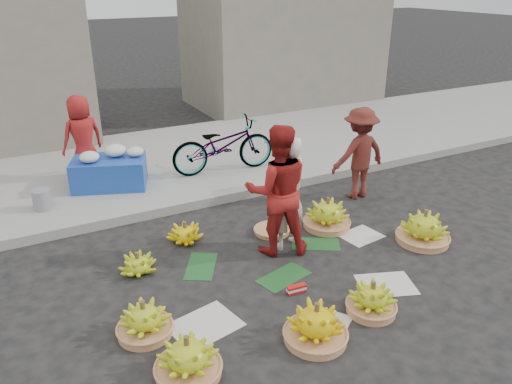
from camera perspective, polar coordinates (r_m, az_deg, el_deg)
name	(u,v)px	position (r m, az deg, el deg)	size (l,w,h in m)	color
ground	(283,267)	(6.36, 3.05, -8.59)	(80.00, 80.00, 0.00)	black
curb	(214,198)	(8.06, -4.87, -0.71)	(40.00, 0.25, 0.15)	gray
sidewalk	(171,160)	(9.90, -9.66, 3.66)	(40.00, 4.00, 0.12)	gray
building_right	(284,10)	(14.33, 3.21, 20.04)	(5.00, 3.00, 5.00)	gray
newspaper_scatter	(318,301)	(5.80, 7.15, -12.25)	(3.20, 1.80, 0.00)	silver
banana_leaves	(268,262)	(6.46, 1.38, -7.95)	(2.00, 1.00, 0.00)	#17471F
banana_bunch_0	(144,321)	(5.34, -12.66, -14.14)	(0.62, 0.62, 0.40)	#B07149
banana_bunch_1	(188,358)	(4.82, -7.83, -18.32)	(0.64, 0.64, 0.43)	#B07149
banana_bunch_2	(316,324)	(5.17, 6.87, -14.79)	(0.74, 0.74, 0.44)	#B07149
banana_bunch_3	(372,300)	(5.65, 13.10, -11.89)	(0.54, 0.54, 0.39)	#B07149
banana_bunch_4	(424,228)	(7.20, 18.64, -3.91)	(0.72, 0.72, 0.48)	#B07149
banana_bunch_5	(327,214)	(7.29, 8.14, -2.54)	(0.77, 0.77, 0.46)	#B07149
banana_bunch_6	(138,264)	(6.36, -13.34, -8.03)	(0.46, 0.46, 0.28)	#8EAB18
banana_bunch_7	(185,233)	(6.93, -8.09, -4.69)	(0.57, 0.57, 0.30)	yellow
basket_spare	(272,231)	(7.14, 1.81, -4.45)	(0.49, 0.49, 0.06)	#B07149
incense_stack	(296,289)	(5.88, 4.65, -10.97)	(0.23, 0.07, 0.09)	red
vendor_cream	(287,193)	(6.49, 3.61, -0.16)	(0.57, 0.37, 1.55)	white
vendor_red	(277,191)	(6.33, 2.46, 0.17)	(0.84, 0.66, 1.73)	#AE201A
man_striped	(359,153)	(8.18, 11.70, 4.34)	(0.97, 0.56, 1.50)	maroon
flower_table	(110,170)	(8.63, -16.37, 2.40)	(1.35, 1.09, 0.68)	#183D9F
grey_bucket	(42,200)	(8.17, -23.25, -0.79)	(0.27, 0.27, 0.31)	gray
flower_vendor	(83,137)	(9.02, -19.21, 5.91)	(0.71, 0.46, 1.45)	#AE201A
bicycle	(223,145)	(8.89, -3.78, 5.38)	(1.86, 0.65, 0.98)	gray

